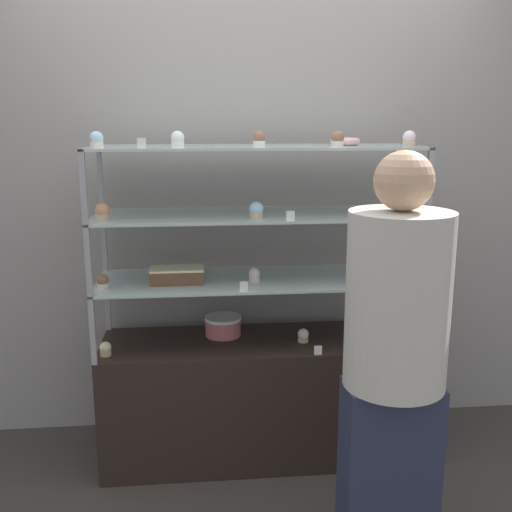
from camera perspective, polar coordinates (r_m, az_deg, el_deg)
ground_plane at (r=3.24m, az=-0.00°, el=-18.11°), size 20.00×20.00×0.00m
back_wall at (r=3.18m, az=-0.70°, el=6.25°), size 8.00×0.05×2.60m
display_base at (r=3.09m, az=-0.00°, el=-13.26°), size 1.51×0.48×0.61m
display_riser_lower at (r=2.88m, az=-0.00°, el=-2.47°), size 1.51×0.48×0.31m
display_riser_middle at (r=2.81m, az=-0.00°, el=3.70°), size 1.51×0.48×0.31m
display_riser_upper at (r=2.78m, az=-0.00°, el=10.09°), size 1.51×0.48×0.31m
layer_cake_centerpiece at (r=3.02m, az=-3.15°, el=-6.65°), size 0.18×0.18×0.10m
sheet_cake_frosted at (r=2.82m, az=-7.52°, el=-1.81°), size 0.25×0.13×0.07m
cupcake_0 at (r=2.86m, az=-14.14°, el=-8.59°), size 0.05×0.05×0.07m
cupcake_1 at (r=2.94m, az=4.51°, el=-7.57°), size 0.05×0.05×0.07m
cupcake_2 at (r=3.06m, az=13.44°, el=-7.13°), size 0.05×0.05×0.07m
price_tag_0 at (r=2.80m, az=5.93°, el=-8.92°), size 0.04×0.00×0.04m
cupcake_3 at (r=2.79m, az=-14.40°, el=-2.37°), size 0.05×0.05×0.07m
cupcake_4 at (r=2.81m, az=-0.16°, el=-1.83°), size 0.05×0.05×0.07m
cupcake_5 at (r=2.91m, az=14.21°, el=-1.72°), size 0.05×0.05×0.07m
price_tag_1 at (r=2.65m, az=-1.17°, el=-2.94°), size 0.04×0.00×0.04m
cupcake_6 at (r=2.73m, az=-14.44°, el=4.11°), size 0.06×0.06×0.07m
cupcake_7 at (r=2.68m, az=0.02°, el=4.36°), size 0.06×0.06×0.07m
cupcake_8 at (r=2.88m, az=13.78°, el=4.58°), size 0.06×0.06×0.07m
price_tag_2 at (r=2.61m, az=3.31°, el=3.84°), size 0.04×0.00×0.04m
cupcake_9 at (r=2.67m, az=-14.94°, el=10.63°), size 0.06×0.06×0.07m
cupcake_10 at (r=2.71m, az=-7.47°, el=10.97°), size 0.06×0.06×0.07m
cupcake_11 at (r=2.74m, az=0.31°, el=11.10°), size 0.06×0.06×0.07m
cupcake_12 at (r=2.73m, az=7.79°, el=10.98°), size 0.06×0.06×0.07m
cupcake_13 at (r=2.83m, az=14.38°, el=10.76°), size 0.06×0.06×0.07m
price_tag_3 at (r=2.55m, az=-10.86°, el=10.51°), size 0.04×0.00×0.04m
donut_glazed at (r=2.89m, az=8.48°, el=10.74°), size 0.14×0.14×0.03m
customer_figure at (r=2.23m, az=13.06°, el=-9.25°), size 0.37×0.37×1.57m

